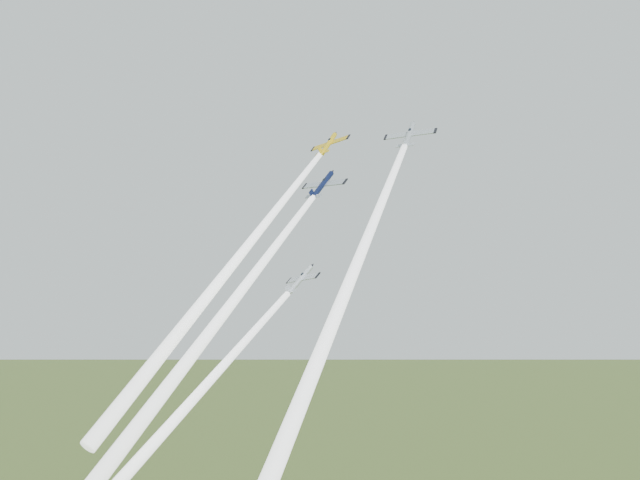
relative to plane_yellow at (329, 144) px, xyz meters
The scene contains 8 objects.
plane_yellow is the anchor object (origin of this frame).
smoke_trail_yellow 35.76m from the plane_yellow, 89.24° to the right, with size 2.26×2.26×65.12m, color white, non-canonical shape.
plane_navy 16.14m from the plane_yellow, 57.18° to the right, with size 8.62×8.55×1.35m, color #0C1437, non-canonical shape.
smoke_trail_navy 47.57m from the plane_yellow, 78.26° to the right, with size 2.26×2.26×58.73m, color white, non-canonical shape.
plane_silver_right 24.53m from the plane_yellow, 22.54° to the right, with size 8.32×8.25×1.30m, color silver, non-canonical shape.
smoke_trail_silver_right 56.61m from the plane_yellow, 51.89° to the right, with size 2.26×2.26×73.52m, color white, non-canonical shape.
plane_silver_low 30.47m from the plane_yellow, 66.86° to the right, with size 7.75×7.69×1.21m, color silver, non-canonical shape.
smoke_trail_silver_low 60.12m from the plane_yellow, 87.67° to the right, with size 2.26×2.26×56.28m, color white, non-canonical shape.
Camera 1 is at (77.26, -105.56, 83.75)m, focal length 45.00 mm.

